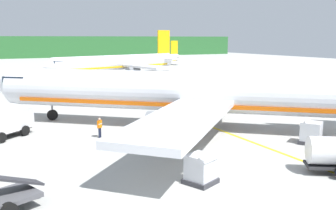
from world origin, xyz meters
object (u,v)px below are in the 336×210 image
object	(u,v)px
airliner_foreground	(186,93)
crew_marshaller	(186,134)
cargo_container_mid	(311,133)
crew_loader_left	(100,126)
airliner_far_taxiway	(149,59)
cargo_container_near	(201,169)
airliner_mid_apron	(119,63)

from	to	relation	value
airliner_foreground	crew_marshaller	xyz separation A→B (m)	(-3.16, -5.60, -2.39)
cargo_container_mid	crew_loader_left	bearing A→B (deg)	146.89
airliner_far_taxiway	cargo_container_near	size ratio (longest dim) A/B	12.25
airliner_far_taxiway	crew_loader_left	bearing A→B (deg)	-117.09
crew_loader_left	cargo_container_mid	bearing A→B (deg)	-33.11
airliner_far_taxiway	airliner_foreground	bearing A→B (deg)	-111.58
cargo_container_near	crew_loader_left	xyz separation A→B (m)	(-2.27, 12.89, 0.16)
crew_marshaller	airliner_mid_apron	bearing A→B (deg)	75.62
cargo_container_mid	airliner_mid_apron	bearing A→B (deg)	85.21
cargo_container_near	crew_marshaller	distance (m)	7.88
crew_loader_left	cargo_container_near	bearing A→B (deg)	-79.99
cargo_container_near	airliner_far_taxiway	bearing A→B (deg)	67.74
cargo_container_near	crew_marshaller	world-z (taller)	cargo_container_near
cargo_container_near	cargo_container_mid	size ratio (longest dim) A/B	0.92
cargo_container_near	airliner_foreground	bearing A→B (deg)	64.00
airliner_mid_apron	crew_marshaller	bearing A→B (deg)	-104.38
airliner_mid_apron	airliner_far_taxiway	size ratio (longest dim) A/B	1.35
airliner_mid_apron	crew_loader_left	distance (m)	54.59
airliner_foreground	cargo_container_mid	size ratio (longest dim) A/B	14.45
cargo_container_mid	crew_marshaller	xyz separation A→B (m)	(-9.41, 3.99, 0.09)
airliner_foreground	crew_loader_left	distance (m)	8.85
airliner_foreground	airliner_mid_apron	distance (m)	52.11
cargo_container_near	crew_loader_left	size ratio (longest dim) A/B	1.23
airliner_foreground	crew_loader_left	bearing A→B (deg)	179.66
cargo_container_near	cargo_container_mid	world-z (taller)	cargo_container_mid
airliner_mid_apron	cargo_container_mid	distance (m)	60.70
airliner_mid_apron	airliner_far_taxiway	xyz separation A→B (m)	(17.92, 23.02, -0.78)
crew_marshaller	crew_loader_left	distance (m)	7.79
airliner_foreground	cargo_container_near	bearing A→B (deg)	-116.00
cargo_container_near	cargo_container_mid	distance (m)	12.92
airliner_far_taxiway	cargo_container_mid	bearing A→B (deg)	-105.39
airliner_mid_apron	crew_loader_left	size ratio (longest dim) A/B	20.36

